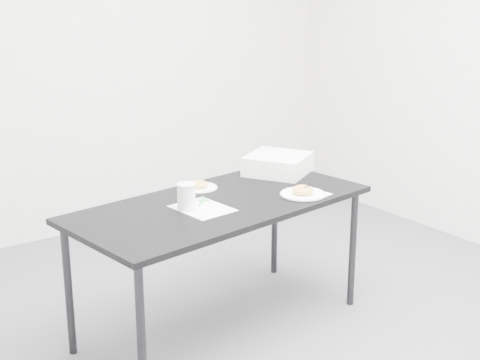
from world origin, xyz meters
TOP-DOWN VIEW (x-y plane):
  - floor at (0.00, 0.00)m, footprint 4.00×4.00m
  - wall_back at (0.00, 2.00)m, footprint 4.00×0.02m
  - table at (-0.16, 0.17)m, footprint 1.64×0.93m
  - scorecard at (-0.30, 0.13)m, footprint 0.25×0.31m
  - logo_patch at (-0.23, 0.23)m, footprint 0.05×0.05m
  - pen at (-0.25, 0.22)m, footprint 0.10×0.11m
  - napkin at (0.29, -0.01)m, footprint 0.20×0.20m
  - plate_near at (0.25, 0.01)m, footprint 0.24×0.24m
  - donut_near at (0.25, 0.01)m, footprint 0.12×0.12m
  - plate_far at (-0.13, 0.43)m, footprint 0.20×0.20m
  - donut_far at (-0.13, 0.43)m, footprint 0.11×0.11m
  - coffee_cup at (-0.37, 0.16)m, footprint 0.09×0.09m
  - cup_lid at (-0.17, 0.49)m, footprint 0.08×0.08m
  - bakery_box at (0.41, 0.42)m, footprint 0.46×0.46m

SIDE VIEW (x-z plane):
  - floor at x=0.00m, z-range 0.00..0.00m
  - table at x=-0.16m, z-range 0.30..1.01m
  - scorecard at x=-0.30m, z-range 0.71..0.71m
  - napkin at x=0.29m, z-range 0.71..0.71m
  - plate_far at x=-0.13m, z-range 0.71..0.72m
  - logo_patch at x=-0.23m, z-range 0.71..0.72m
  - cup_lid at x=-0.17m, z-range 0.71..0.72m
  - plate_near at x=0.25m, z-range 0.71..0.72m
  - pen at x=-0.25m, z-range 0.71..0.72m
  - donut_far at x=-0.13m, z-range 0.72..0.75m
  - donut_near at x=0.25m, z-range 0.72..0.76m
  - bakery_box at x=0.41m, z-range 0.71..0.82m
  - coffee_cup at x=-0.37m, z-range 0.71..0.85m
  - wall_back at x=0.00m, z-range 0.00..2.70m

